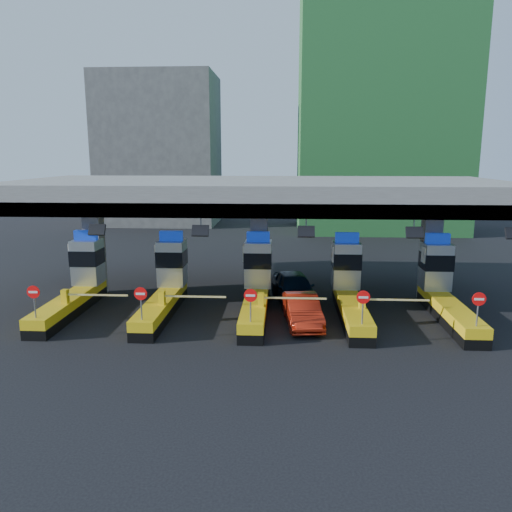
{
  "coord_description": "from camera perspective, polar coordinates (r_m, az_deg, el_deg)",
  "views": [
    {
      "loc": [
        1.49,
        -26.09,
        8.4
      ],
      "look_at": [
        -0.02,
        0.0,
        3.12
      ],
      "focal_mm": 35.0,
      "sensor_mm": 36.0,
      "label": 1
    }
  ],
  "objects": [
    {
      "name": "toll_lane_right",
      "position": [
        27.5,
        10.56,
        -3.52
      ],
      "size": [
        4.43,
        8.0,
        4.16
      ],
      "color": "black",
      "rests_on": "ground"
    },
    {
      "name": "van",
      "position": [
        29.06,
        4.37,
        -3.6
      ],
      "size": [
        3.08,
        5.48,
        1.76
      ],
      "primitive_type": "imported",
      "rotation": [
        0.0,
        0.0,
        0.2
      ],
      "color": "black",
      "rests_on": "ground"
    },
    {
      "name": "toll_lane_far_left",
      "position": [
        29.6,
        -19.66,
        -2.94
      ],
      "size": [
        4.43,
        8.0,
        4.16
      ],
      "color": "black",
      "rests_on": "ground"
    },
    {
      "name": "bg_building_concrete",
      "position": [
        63.99,
        -10.93,
        11.76
      ],
      "size": [
        14.0,
        10.0,
        18.0
      ],
      "primitive_type": "cube",
      "color": "#4C4C49",
      "rests_on": "ground"
    },
    {
      "name": "bg_building_scaffold",
      "position": [
        59.29,
        14.1,
        16.52
      ],
      "size": [
        18.0,
        12.0,
        28.0
      ],
      "primitive_type": "cube",
      "color": "#1E5926",
      "rests_on": "ground"
    },
    {
      "name": "toll_canopy",
      "position": [
        29.08,
        0.38,
        6.96
      ],
      "size": [
        28.0,
        12.09,
        7.0
      ],
      "color": "slate",
      "rests_on": "ground"
    },
    {
      "name": "toll_lane_left",
      "position": [
        28.04,
        -10.19,
        -3.22
      ],
      "size": [
        4.43,
        8.0,
        4.16
      ],
      "color": "black",
      "rests_on": "ground"
    },
    {
      "name": "toll_lane_center",
      "position": [
        27.32,
        0.08,
        -3.42
      ],
      "size": [
        4.43,
        8.0,
        4.16
      ],
      "color": "black",
      "rests_on": "ground"
    },
    {
      "name": "ground",
      "position": [
        27.44,
        0.05,
        -6.39
      ],
      "size": [
        120.0,
        120.0,
        0.0
      ],
      "primitive_type": "plane",
      "color": "black",
      "rests_on": "ground"
    },
    {
      "name": "red_car",
      "position": [
        25.35,
        5.32,
        -6.18
      ],
      "size": [
        2.1,
        4.71,
        1.5
      ],
      "primitive_type": "imported",
      "rotation": [
        0.0,
        0.0,
        0.12
      ],
      "color": "#9A1C0B",
      "rests_on": "ground"
    },
    {
      "name": "toll_lane_far_right",
      "position": [
        28.58,
        20.57,
        -3.5
      ],
      "size": [
        4.43,
        8.0,
        4.16
      ],
      "color": "black",
      "rests_on": "ground"
    }
  ]
}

